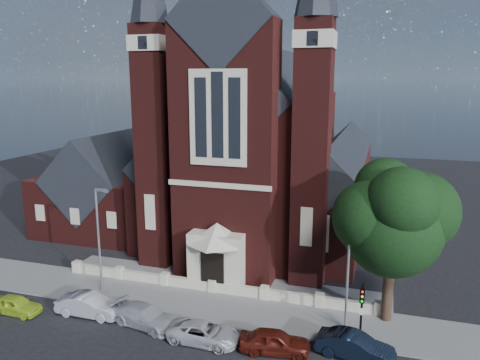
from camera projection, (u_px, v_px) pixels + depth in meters
The scene contains 16 objects.
ground at pixel (245, 253), 43.25m from camera, with size 120.00×120.00×0.00m, color black.
pavement_strip at pixel (203, 304), 33.46m from camera, with size 60.00×5.00×0.12m, color slate.
forecourt_paving at pixel (222, 282), 37.18m from camera, with size 26.00×3.00×0.14m, color slate.
forecourt_wall at pixel (213, 292), 35.32m from camera, with size 24.00×0.40×0.90m, color #B5A890.
church at pixel (267, 153), 48.90m from camera, with size 20.01×34.90×29.20m.
parish_hall at pixel (110, 191), 49.85m from camera, with size 12.00×12.20×10.24m.
street_tree at pixel (395, 222), 29.42m from camera, with size 6.40×6.60×10.70m.
street_lamp_left at pixel (99, 235), 34.31m from camera, with size 1.16×0.22×8.09m.
street_lamp_right at pixel (350, 263), 29.06m from camera, with size 1.16×0.22×8.09m.
traffic_signal at pixel (362, 306), 27.76m from camera, with size 0.28×0.42×4.00m.
car_lime_van at pixel (15, 305), 32.06m from camera, with size 1.49×3.71×1.26m, color #B7DA2B.
car_silver_a at pixel (89, 305), 31.75m from camera, with size 1.59×4.56×1.50m, color #A5A7AD.
car_silver_b at pixel (145, 316), 30.41m from camera, with size 1.94×4.77×1.38m, color #B1B5B9.
car_white_suv at pixel (204, 333), 28.52m from camera, with size 2.08×4.52×1.26m, color silver.
car_dark_red at pixel (275, 341), 27.46m from camera, with size 1.68×4.16×1.42m, color #51160D.
car_navy at pixel (355, 346), 26.90m from camera, with size 1.57×4.49×1.48m, color black.
Camera 1 is at (11.71, -24.09, 15.85)m, focal length 35.00 mm.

